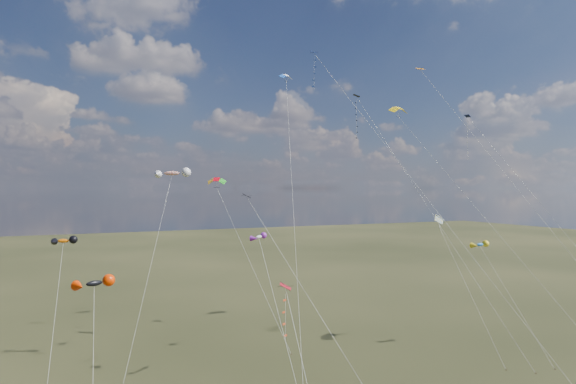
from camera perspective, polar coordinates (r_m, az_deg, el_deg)
name	(u,v)px	position (r m, az deg, el deg)	size (l,w,h in m)	color
diamond_black_high	(365,129)	(70.18, 8.54, 6.94)	(8.81, 22.56, 32.25)	black
diamond_navy_tall	(334,94)	(58.61, 5.14, 10.77)	(16.80, 22.28, 35.12)	#08164A
diamond_black_mid	(278,247)	(50.44, -1.13, -6.09)	(7.65, 14.76, 18.85)	black
diamond_red_low	(287,319)	(38.37, -0.09, -13.97)	(1.15, 8.57, 12.46)	#AB101C
diamond_navy_right	(477,148)	(74.72, 20.30, 4.60)	(9.97, 21.69, 29.57)	#0E164E
diamond_orange_center	(493,158)	(59.04, 21.85, 3.48)	(14.72, 20.99, 33.29)	#CF6F04
parafoil_yellow	(399,109)	(77.69, 12.25, 9.02)	(13.42, 23.68, 31.90)	gold
parafoil_blue_white	(286,78)	(76.28, -0.19, 12.59)	(12.01, 28.44, 36.46)	blue
parafoil_striped	(440,217)	(67.43, 16.51, -2.72)	(3.26, 12.55, 16.56)	#D3A507
parafoil_tricolor	(217,180)	(66.36, -7.92, 1.32)	(7.49, 10.71, 21.17)	gold
novelty_black_orange	(94,284)	(48.54, -20.73, -9.49)	(3.21, 8.89, 11.73)	black
novelty_orange_black	(63,241)	(60.18, -23.70, -5.05)	(3.00, 10.54, 14.32)	#CE5604
novelty_white_purple	(259,238)	(52.44, -3.20, -5.11)	(2.12, 11.33, 14.85)	silver
novelty_redwhite_stripe	(172,174)	(59.20, -12.80, 2.00)	(8.68, 10.28, 21.71)	red
novelty_blue_yellow	(480,245)	(67.60, 20.60, -5.53)	(2.08, 10.11, 12.98)	blue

